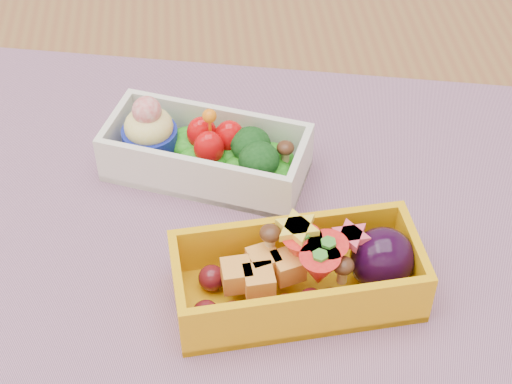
{
  "coord_description": "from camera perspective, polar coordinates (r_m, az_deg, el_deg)",
  "views": [
    {
      "loc": [
        0.0,
        -0.36,
        1.17
      ],
      "look_at": [
        0.04,
        0.03,
        0.79
      ],
      "focal_mm": 56.98,
      "sensor_mm": 36.0,
      "label": 1
    }
  ],
  "objects": [
    {
      "name": "table",
      "position": [
        0.63,
        -3.29,
        -10.97
      ],
      "size": [
        1.2,
        0.8,
        0.75
      ],
      "color": "brown",
      "rests_on": "ground"
    },
    {
      "name": "placemat",
      "position": [
        0.57,
        -0.71,
        -3.17
      ],
      "size": [
        0.59,
        0.5,
        0.0
      ],
      "primitive_type": "cube",
      "rotation": [
        0.0,
        0.0,
        -0.22
      ],
      "color": "#9E6D8D",
      "rests_on": "table"
    },
    {
      "name": "bento_white",
      "position": [
        0.6,
        -3.6,
        2.85
      ],
      "size": [
        0.16,
        0.12,
        0.06
      ],
      "rotation": [
        0.0,
        0.0,
        -0.38
      ],
      "color": "silver",
      "rests_on": "placemat"
    },
    {
      "name": "bento_yellow",
      "position": [
        0.52,
        3.33,
        -5.76
      ],
      "size": [
        0.16,
        0.08,
        0.05
      ],
      "rotation": [
        0.0,
        0.0,
        0.08
      ],
      "color": "#E8A30B",
      "rests_on": "placemat"
    }
  ]
}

